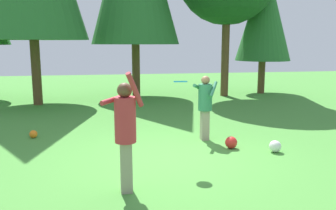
{
  "coord_description": "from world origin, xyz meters",
  "views": [
    {
      "loc": [
        -1.28,
        -7.04,
        2.38
      ],
      "look_at": [
        0.03,
        0.36,
        1.05
      ],
      "focal_mm": 37.63,
      "sensor_mm": 36.0,
      "label": 1
    }
  ],
  "objects_px": {
    "person_catcher": "(205,103)",
    "ball_orange": "(33,134)",
    "frisbee": "(180,82)",
    "ball_white": "(275,146)",
    "ball_red": "(231,142)",
    "tree_far_right": "(264,12)",
    "person_thrower": "(125,128)"
  },
  "relations": [
    {
      "from": "frisbee",
      "to": "ball_orange",
      "type": "bearing_deg",
      "value": 143.41
    },
    {
      "from": "person_catcher",
      "to": "ball_orange",
      "type": "relative_size",
      "value": 8.01
    },
    {
      "from": "ball_red",
      "to": "ball_orange",
      "type": "bearing_deg",
      "value": 159.66
    },
    {
      "from": "frisbee",
      "to": "ball_white",
      "type": "xyz_separation_m",
      "value": [
        2.2,
        0.28,
        -1.51
      ]
    },
    {
      "from": "frisbee",
      "to": "ball_white",
      "type": "bearing_deg",
      "value": 7.19
    },
    {
      "from": "person_thrower",
      "to": "tree_far_right",
      "type": "bearing_deg",
      "value": 8.33
    },
    {
      "from": "person_catcher",
      "to": "tree_far_right",
      "type": "relative_size",
      "value": 0.26
    },
    {
      "from": "frisbee",
      "to": "ball_white",
      "type": "relative_size",
      "value": 1.12
    },
    {
      "from": "ball_red",
      "to": "ball_orange",
      "type": "xyz_separation_m",
      "value": [
        -4.63,
        1.72,
        -0.04
      ]
    },
    {
      "from": "ball_red",
      "to": "ball_white",
      "type": "xyz_separation_m",
      "value": [
        0.85,
        -0.44,
        -0.01
      ]
    },
    {
      "from": "person_catcher",
      "to": "ball_red",
      "type": "xyz_separation_m",
      "value": [
        0.4,
        -0.82,
        -0.8
      ]
    },
    {
      "from": "ball_red",
      "to": "tree_far_right",
      "type": "relative_size",
      "value": 0.05
    },
    {
      "from": "frisbee",
      "to": "person_catcher",
      "type": "bearing_deg",
      "value": 58.32
    },
    {
      "from": "frisbee",
      "to": "ball_red",
      "type": "relative_size",
      "value": 1.07
    },
    {
      "from": "ball_white",
      "to": "ball_orange",
      "type": "xyz_separation_m",
      "value": [
        -5.49,
        2.16,
        -0.03
      ]
    },
    {
      "from": "ball_red",
      "to": "tree_far_right",
      "type": "height_order",
      "value": "tree_far_right"
    },
    {
      "from": "ball_orange",
      "to": "tree_far_right",
      "type": "xyz_separation_m",
      "value": [
        9.15,
        6.59,
        3.7
      ]
    },
    {
      "from": "ball_white",
      "to": "frisbee",
      "type": "bearing_deg",
      "value": -172.81
    },
    {
      "from": "ball_orange",
      "to": "ball_white",
      "type": "bearing_deg",
      "value": -21.49
    },
    {
      "from": "person_thrower",
      "to": "ball_white",
      "type": "height_order",
      "value": "person_thrower"
    },
    {
      "from": "person_thrower",
      "to": "ball_white",
      "type": "relative_size",
      "value": 7.44
    },
    {
      "from": "person_thrower",
      "to": "frisbee",
      "type": "bearing_deg",
      "value": 0.0
    },
    {
      "from": "person_thrower",
      "to": "tree_far_right",
      "type": "distance_m",
      "value": 12.74
    },
    {
      "from": "person_thrower",
      "to": "tree_far_right",
      "type": "relative_size",
      "value": 0.32
    },
    {
      "from": "person_thrower",
      "to": "ball_red",
      "type": "height_order",
      "value": "person_thrower"
    },
    {
      "from": "person_thrower",
      "to": "person_catcher",
      "type": "relative_size",
      "value": 1.23
    },
    {
      "from": "person_catcher",
      "to": "ball_red",
      "type": "distance_m",
      "value": 1.21
    },
    {
      "from": "person_thrower",
      "to": "ball_red",
      "type": "relative_size",
      "value": 7.1
    },
    {
      "from": "person_catcher",
      "to": "ball_orange",
      "type": "bearing_deg",
      "value": -70.34
    },
    {
      "from": "frisbee",
      "to": "ball_orange",
      "type": "distance_m",
      "value": 4.37
    },
    {
      "from": "person_catcher",
      "to": "ball_orange",
      "type": "height_order",
      "value": "person_catcher"
    },
    {
      "from": "frisbee",
      "to": "ball_white",
      "type": "distance_m",
      "value": 2.68
    }
  ]
}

